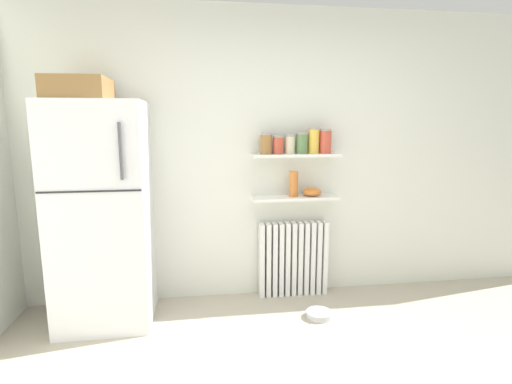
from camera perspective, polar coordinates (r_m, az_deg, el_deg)
name	(u,v)px	position (r m, az deg, el deg)	size (l,w,h in m)	color
back_wall	(272,156)	(3.64, 2.25, 5.20)	(7.04, 0.10, 2.60)	silver
refrigerator	(102,210)	(3.35, -21.33, -2.47)	(0.72, 0.69, 1.94)	silver
radiator	(293,259)	(3.76, 5.38, -9.55)	(0.64, 0.12, 0.70)	white
wall_shelf_lower	(295,198)	(3.58, 5.65, -0.83)	(0.78, 0.22, 0.03)	white
wall_shelf_upper	(296,155)	(3.53, 5.75, 5.31)	(0.78, 0.22, 0.03)	white
storage_jar_0	(266,144)	(3.46, 1.46, 6.99)	(0.11, 0.11, 0.18)	olive
storage_jar_1	(278,145)	(3.49, 3.20, 6.81)	(0.10, 0.10, 0.16)	#C64C38
storage_jar_2	(290,144)	(3.51, 4.93, 6.88)	(0.09, 0.09, 0.17)	beige
storage_jar_3	(302,143)	(3.53, 6.63, 7.02)	(0.10, 0.10, 0.19)	#5B7F4C
storage_jar_4	(314,141)	(3.56, 8.32, 7.34)	(0.09, 0.09, 0.23)	yellow
storage_jar_5	(325,141)	(3.59, 9.96, 7.22)	(0.11, 0.11, 0.22)	#C64C38
vase	(294,184)	(3.55, 5.43, 1.16)	(0.08, 0.08, 0.23)	#CC7033
shelf_bowl	(312,192)	(3.61, 8.10, 0.03)	(0.17, 0.17, 0.08)	orange
pet_food_bowl	(319,314)	(3.50, 9.08, -17.02)	(0.22, 0.22, 0.05)	#B7B7BC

